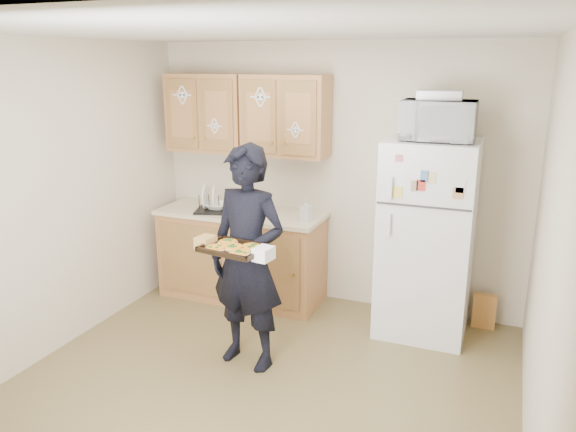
# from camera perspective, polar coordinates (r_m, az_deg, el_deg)

# --- Properties ---
(floor) EXTENTS (3.60, 3.60, 0.00)m
(floor) POSITION_cam_1_polar(r_m,az_deg,el_deg) (4.30, -3.18, -17.26)
(floor) COLOR brown
(floor) RESTS_ON ground
(ceiling) EXTENTS (3.60, 3.60, 0.00)m
(ceiling) POSITION_cam_1_polar(r_m,az_deg,el_deg) (3.61, -3.80, 18.29)
(ceiling) COLOR silver
(ceiling) RESTS_ON wall_back
(wall_back) EXTENTS (3.60, 0.04, 2.50)m
(wall_back) POSITION_cam_1_polar(r_m,az_deg,el_deg) (5.40, 4.76, 4.01)
(wall_back) COLOR beige
(wall_back) RESTS_ON floor
(wall_front) EXTENTS (3.60, 0.04, 2.50)m
(wall_front) POSITION_cam_1_polar(r_m,az_deg,el_deg) (2.39, -22.74, -12.51)
(wall_front) COLOR beige
(wall_front) RESTS_ON floor
(wall_left) EXTENTS (0.04, 3.60, 2.50)m
(wall_left) POSITION_cam_1_polar(r_m,az_deg,el_deg) (4.80, -23.27, 1.33)
(wall_left) COLOR beige
(wall_left) RESTS_ON floor
(wall_right) EXTENTS (0.04, 3.60, 2.50)m
(wall_right) POSITION_cam_1_polar(r_m,az_deg,el_deg) (3.44, 24.86, -4.19)
(wall_right) COLOR beige
(wall_right) RESTS_ON floor
(refrigerator) EXTENTS (0.75, 0.70, 1.70)m
(refrigerator) POSITION_cam_1_polar(r_m,az_deg,el_deg) (4.95, 13.91, -2.26)
(refrigerator) COLOR white
(refrigerator) RESTS_ON floor
(base_cabinet) EXTENTS (1.60, 0.60, 0.86)m
(base_cabinet) POSITION_cam_1_polar(r_m,az_deg,el_deg) (5.64, -4.70, -4.13)
(base_cabinet) COLOR olive
(base_cabinet) RESTS_ON floor
(countertop) EXTENTS (1.64, 0.64, 0.04)m
(countertop) POSITION_cam_1_polar(r_m,az_deg,el_deg) (5.51, -4.80, 0.28)
(countertop) COLOR beige
(countertop) RESTS_ON base_cabinet
(upper_cab_left) EXTENTS (0.80, 0.33, 0.75)m
(upper_cab_left) POSITION_cam_1_polar(r_m,az_deg,el_deg) (5.65, -8.08, 10.32)
(upper_cab_left) COLOR olive
(upper_cab_left) RESTS_ON wall_back
(upper_cab_right) EXTENTS (0.80, 0.33, 0.75)m
(upper_cab_right) POSITION_cam_1_polar(r_m,az_deg,el_deg) (5.29, -0.23, 10.12)
(upper_cab_right) COLOR olive
(upper_cab_right) RESTS_ON wall_back
(cereal_box) EXTENTS (0.20, 0.07, 0.32)m
(cereal_box) POSITION_cam_1_polar(r_m,az_deg,el_deg) (5.38, 19.30, -9.11)
(cereal_box) COLOR #F0C454
(cereal_box) RESTS_ON floor
(person) EXTENTS (0.69, 0.50, 1.74)m
(person) POSITION_cam_1_polar(r_m,az_deg,el_deg) (4.28, -4.13, -4.33)
(person) COLOR black
(person) RESTS_ON floor
(baking_tray) EXTENTS (0.47, 0.38, 0.04)m
(baking_tray) POSITION_cam_1_polar(r_m,az_deg,el_deg) (3.96, -5.54, -3.38)
(baking_tray) COLOR black
(baking_tray) RESTS_ON person
(pizza_front_left) EXTENTS (0.14, 0.14, 0.02)m
(pizza_front_left) POSITION_cam_1_polar(r_m,az_deg,el_deg) (3.95, -7.35, -3.20)
(pizza_front_left) COLOR yellow
(pizza_front_left) RESTS_ON baking_tray
(pizza_front_right) EXTENTS (0.14, 0.14, 0.02)m
(pizza_front_right) POSITION_cam_1_polar(r_m,az_deg,el_deg) (3.84, -4.93, -3.70)
(pizza_front_right) COLOR yellow
(pizza_front_right) RESTS_ON baking_tray
(pizza_back_left) EXTENTS (0.14, 0.14, 0.02)m
(pizza_back_left) POSITION_cam_1_polar(r_m,az_deg,el_deg) (4.06, -6.12, -2.63)
(pizza_back_left) COLOR yellow
(pizza_back_left) RESTS_ON baking_tray
(pizza_back_right) EXTENTS (0.14, 0.14, 0.02)m
(pizza_back_right) POSITION_cam_1_polar(r_m,az_deg,el_deg) (3.95, -3.73, -3.10)
(pizza_back_right) COLOR yellow
(pizza_back_right) RESTS_ON baking_tray
(pizza_center) EXTENTS (0.14, 0.14, 0.02)m
(pizza_center) POSITION_cam_1_polar(r_m,az_deg,el_deg) (3.95, -5.54, -3.15)
(pizza_center) COLOR yellow
(pizza_center) RESTS_ON baking_tray
(microwave) EXTENTS (0.59, 0.40, 0.32)m
(microwave) POSITION_cam_1_polar(r_m,az_deg,el_deg) (4.69, 15.02, 9.35)
(microwave) COLOR white
(microwave) RESTS_ON refrigerator
(foil_pan) EXTENTS (0.36, 0.26, 0.07)m
(foil_pan) POSITION_cam_1_polar(r_m,az_deg,el_deg) (4.71, 15.19, 11.77)
(foil_pan) COLOR silver
(foil_pan) RESTS_ON microwave
(dish_rack) EXTENTS (0.51, 0.44, 0.17)m
(dish_rack) POSITION_cam_1_polar(r_m,az_deg,el_deg) (5.51, -7.03, 1.38)
(dish_rack) COLOR black
(dish_rack) RESTS_ON countertop
(bowl) EXTENTS (0.27, 0.27, 0.06)m
(bowl) POSITION_cam_1_polar(r_m,az_deg,el_deg) (5.53, -7.23, 1.03)
(bowl) COLOR white
(bowl) RESTS_ON dish_rack
(soap_bottle) EXTENTS (0.11, 0.11, 0.20)m
(soap_bottle) POSITION_cam_1_polar(r_m,az_deg,el_deg) (5.16, 1.86, 0.68)
(soap_bottle) COLOR white
(soap_bottle) RESTS_ON countertop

